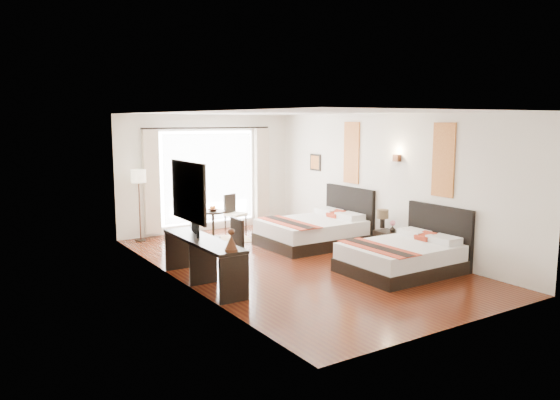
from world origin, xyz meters
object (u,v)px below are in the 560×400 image
bed_near (404,256)px  window_chair (235,220)px  desk_chair (228,259)px  floor_lamp (139,181)px  console_desk (203,262)px  fruit_bowl (213,210)px  nightstand (388,242)px  bed_far (315,230)px  side_table (213,225)px  television (190,218)px  table_lamp (383,215)px  vase (393,227)px

bed_near → window_chair: size_ratio=2.22×
desk_chair → floor_lamp: floor_lamp is taller
console_desk → fruit_bowl: 3.47m
nightstand → desk_chair: bearing=175.6°
bed_far → side_table: 2.35m
desk_chair → window_chair: 3.87m
fruit_bowl → television: bearing=-122.9°
television → desk_chair: television is taller
bed_near → fruit_bowl: 4.62m
console_desk → window_chair: (2.46, 3.51, -0.11)m
bed_far → nightstand: 1.63m
bed_far → desk_chair: 2.95m
bed_near → nightstand: 1.33m
bed_far → television: television is taller
bed_far → desk_chair: (-2.71, -1.17, -0.00)m
table_lamp → vase: size_ratio=3.06×
bed_far → fruit_bowl: size_ratio=9.96×
table_lamp → bed_far: bearing=120.0°
nightstand → window_chair: (-1.54, 3.63, 0.04)m
vase → floor_lamp: (-3.83, 3.93, 0.78)m
nightstand → bed_near: bearing=-121.6°
floor_lamp → console_desk: bearing=-92.9°
table_lamp → floor_lamp: size_ratio=0.24×
bed_far → vase: (0.78, -1.54, 0.25)m
bed_far → television: bearing=-166.1°
nightstand → side_table: side_table is taller
console_desk → television: (0.02, 0.52, 0.64)m
vase → television: television is taller
bed_far → desk_chair: size_ratio=2.11×
table_lamp → desk_chair: size_ratio=0.38×
nightstand → console_desk: bearing=178.3°
nightstand → window_chair: window_chair is taller
bed_near → television: television is taller
side_table → television: bearing=-122.9°
vase → fruit_bowl: fruit_bowl is taller
nightstand → vase: size_ratio=3.86×
vase → console_desk: console_desk is taller
television → desk_chair: 0.95m
television → fruit_bowl: size_ratio=4.23×
table_lamp → side_table: 3.84m
desk_chair → side_table: (1.13, 2.92, 0.01)m
television → table_lamp: bearing=-76.8°
bed_near → vase: bed_near is taller
vase → desk_chair: bearing=173.9°
console_desk → window_chair: size_ratio=2.46×
table_lamp → window_chair: window_chair is taller
side_table → window_chair: (0.79, 0.44, -0.04)m
table_lamp → side_table: (-2.32, 3.03, -0.44)m
console_desk → floor_lamp: 3.83m
table_lamp → vase: bearing=-82.0°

